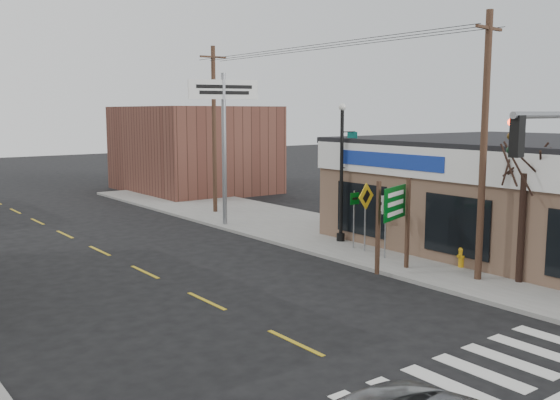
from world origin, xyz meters
TOP-DOWN VIEW (x-y plane):
  - sidewalk_right at (9.00, 13.00)m, footprint 6.00×38.00m
  - center_line at (0.00, 8.00)m, footprint 0.12×56.00m
  - crosswalk at (0.00, 0.40)m, footprint 11.00×2.20m
  - thrift_store at (14.50, 6.00)m, footprint 12.00×14.00m
  - bldg_distant_right at (12.00, 30.00)m, footprint 8.00×10.00m
  - guide_sign at (6.30, 6.80)m, footprint 1.71×0.14m
  - fire_hydrant at (8.50, 5.77)m, footprint 0.22×0.22m
  - ped_crossing_sign at (7.67, 9.45)m, footprint 0.99×0.07m
  - lamp_post at (8.26, 11.36)m, footprint 0.71×0.56m
  - dance_center_sign at (6.50, 17.35)m, footprint 3.23×0.20m
  - bare_tree at (8.40, 3.59)m, footprint 2.49×2.49m
  - shrub_front at (10.65, 4.38)m, footprint 1.31×1.31m
  - shrub_back at (11.00, 7.70)m, footprint 0.96×0.96m
  - utility_pole_near at (7.68, 4.54)m, footprint 1.41×0.21m
  - utility_pole_far at (8.06, 20.77)m, footprint 1.46×0.22m

SIDE VIEW (x-z plane):
  - center_line at x=0.00m, z-range 0.00..0.01m
  - crosswalk at x=0.00m, z-range 0.00..0.01m
  - sidewalk_right at x=9.00m, z-range 0.00..0.13m
  - shrub_back at x=11.00m, z-range 0.13..0.85m
  - fire_hydrant at x=8.50m, z-range 0.16..0.85m
  - shrub_front at x=10.65m, z-range 0.13..1.11m
  - ped_crossing_sign at x=7.67m, z-range 0.61..3.16m
  - thrift_store at x=14.50m, z-range 0.00..4.00m
  - guide_sign at x=6.30m, z-range 0.56..3.55m
  - bldg_distant_right at x=12.00m, z-range 0.00..5.60m
  - lamp_post at x=8.26m, z-range 0.57..6.02m
  - bare_tree at x=8.40m, z-range 1.56..6.55m
  - utility_pole_near at x=7.68m, z-range 0.23..8.34m
  - utility_pole_far at x=8.06m, z-range 0.24..8.65m
  - dance_center_sign at x=6.50m, z-range 1.86..8.71m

